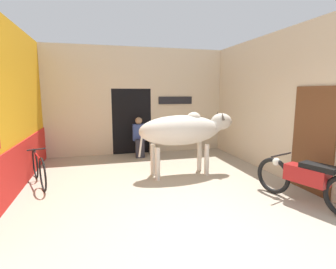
{
  "coord_description": "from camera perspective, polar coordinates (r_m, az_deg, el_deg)",
  "views": [
    {
      "loc": [
        -1.19,
        -3.13,
        1.92
      ],
      "look_at": [
        0.24,
        2.26,
        1.02
      ],
      "focal_mm": 28.0,
      "sensor_mm": 36.0,
      "label": 1
    }
  ],
  "objects": [
    {
      "name": "ground_plane",
      "position": [
        3.86,
        5.56,
        -20.67
      ],
      "size": [
        30.0,
        30.0,
        0.0
      ],
      "primitive_type": "plane",
      "color": "tan"
    },
    {
      "name": "wall_left_shopfront",
      "position": [
        5.88,
        -31.22,
        4.6
      ],
      "size": [
        0.25,
        5.02,
        3.28
      ],
      "color": "orange",
      "rests_on": "ground_plane"
    },
    {
      "name": "wall_back_with_doorway",
      "position": [
        8.49,
        -7.26,
        5.74
      ],
      "size": [
        5.51,
        0.93,
        3.28
      ],
      "color": "beige",
      "rests_on": "ground_plane"
    },
    {
      "name": "wall_right_with_door",
      "position": [
        6.9,
        21.06,
        6.08
      ],
      "size": [
        0.22,
        5.02,
        3.28
      ],
      "color": "beige",
      "rests_on": "ground_plane"
    },
    {
      "name": "cow",
      "position": [
        6.04,
        3.54,
        0.96
      ],
      "size": [
        2.32,
        0.84,
        1.48
      ],
      "color": "beige",
      "rests_on": "ground_plane"
    },
    {
      "name": "motorcycle_near",
      "position": [
        5.1,
        27.88,
        -8.62
      ],
      "size": [
        0.79,
        1.88,
        0.8
      ],
      "color": "black",
      "rests_on": "ground_plane"
    },
    {
      "name": "bicycle",
      "position": [
        6.16,
        -26.34,
        -6.59
      ],
      "size": [
        0.64,
        1.57,
        0.69
      ],
      "color": "black",
      "rests_on": "ground_plane"
    },
    {
      "name": "shopkeeper_seated",
      "position": [
        7.84,
        -6.31,
        -0.33
      ],
      "size": [
        0.36,
        0.33,
        1.19
      ],
      "color": "#282833",
      "rests_on": "ground_plane"
    },
    {
      "name": "plastic_stool",
      "position": [
        8.2,
        -3.41,
        -2.67
      ],
      "size": [
        0.29,
        0.29,
        0.44
      ],
      "color": "beige",
      "rests_on": "ground_plane"
    }
  ]
}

